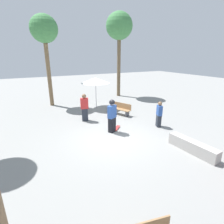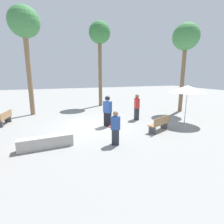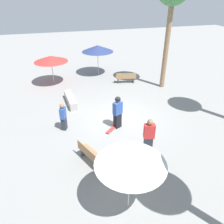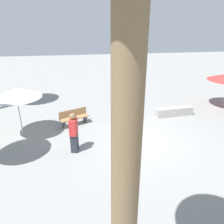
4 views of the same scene
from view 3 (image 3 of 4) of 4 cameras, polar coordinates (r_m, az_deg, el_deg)
ground_plane at (r=12.88m, az=1.91°, el=-2.06°), size 60.00×60.00×0.00m
skater_main at (r=11.72m, az=1.47°, el=0.21°), size 0.57×0.48×1.88m
skateboard at (r=11.93m, az=-0.26°, el=-4.59°), size 0.71×0.70×0.07m
concrete_ledge at (r=14.82m, az=-10.78°, el=3.11°), size 0.63×2.31×0.52m
bench_near at (r=17.87m, az=3.65°, el=8.91°), size 1.66×0.75×0.85m
bench_far at (r=9.78m, az=-5.56°, el=-11.09°), size 1.05×1.64×0.85m
shade_umbrella_white at (r=6.90m, az=4.91°, el=-12.00°), size 2.31×2.31×2.45m
shade_umbrella_red at (r=17.82m, az=-15.71°, el=13.25°), size 2.59×2.59×2.25m
shade_umbrella_navy at (r=19.29m, az=-3.79°, el=16.23°), size 2.69×2.69×2.54m
bystander_watching at (r=10.15m, az=9.59°, el=-6.28°), size 0.54×0.38×1.80m
bystander_far at (r=11.95m, az=-12.61°, el=-1.26°), size 0.38×0.48×1.55m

